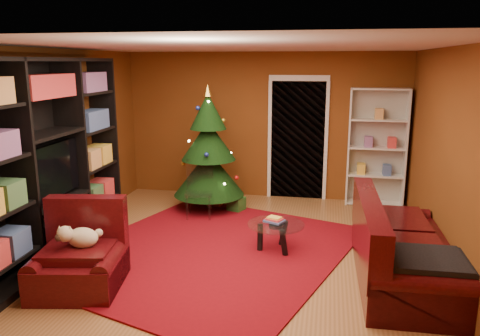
% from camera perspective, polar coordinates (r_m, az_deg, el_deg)
% --- Properties ---
extents(floor, '(5.00, 5.50, 0.05)m').
position_cam_1_polar(floor, '(6.15, -0.71, -10.64)').
color(floor, brown).
rests_on(floor, ground).
extents(ceiling, '(5.00, 5.50, 0.05)m').
position_cam_1_polar(ceiling, '(5.65, -0.79, 14.86)').
color(ceiling, silver).
rests_on(ceiling, wall_back).
extents(wall_back, '(5.00, 0.05, 2.60)m').
position_cam_1_polar(wall_back, '(8.46, 3.02, 5.17)').
color(wall_back, brown).
rests_on(wall_back, ground).
extents(wall_left, '(0.05, 5.50, 2.60)m').
position_cam_1_polar(wall_left, '(6.72, -22.36, 2.23)').
color(wall_left, brown).
rests_on(wall_left, ground).
extents(wall_right, '(0.05, 5.50, 2.60)m').
position_cam_1_polar(wall_right, '(5.81, 24.45, 0.51)').
color(wall_right, brown).
rests_on(wall_right, ground).
extents(doorway, '(1.06, 0.60, 2.16)m').
position_cam_1_polar(doorway, '(8.39, 7.03, 3.30)').
color(doorway, black).
rests_on(doorway, floor).
extents(rug, '(4.19, 4.53, 0.02)m').
position_cam_1_polar(rug, '(6.21, -3.72, -10.07)').
color(rug, maroon).
rests_on(rug, floor).
extents(media_unit, '(0.60, 3.24, 2.47)m').
position_cam_1_polar(media_unit, '(6.24, -22.55, 0.86)').
color(media_unit, black).
rests_on(media_unit, floor).
extents(christmas_tree, '(1.52, 1.52, 2.09)m').
position_cam_1_polar(christmas_tree, '(7.69, -3.86, 2.21)').
color(christmas_tree, black).
rests_on(christmas_tree, floor).
extents(gift_box_green, '(0.31, 0.31, 0.24)m').
position_cam_1_polar(gift_box_green, '(7.78, -0.45, -4.42)').
color(gift_box_green, '#225F20').
rests_on(gift_box_green, floor).
extents(gift_box_red, '(0.25, 0.25, 0.24)m').
position_cam_1_polar(gift_box_red, '(8.08, -3.05, -3.75)').
color(gift_box_red, maroon).
rests_on(gift_box_red, floor).
extents(white_bookshelf, '(0.96, 0.37, 2.05)m').
position_cam_1_polar(white_bookshelf, '(8.26, 16.33, 2.37)').
color(white_bookshelf, white).
rests_on(white_bookshelf, floor).
extents(armchair, '(1.14, 1.14, 0.77)m').
position_cam_1_polar(armchair, '(5.41, -19.15, -10.07)').
color(armchair, '#35070A').
rests_on(armchair, rug).
extents(dog, '(0.45, 0.37, 0.25)m').
position_cam_1_polar(dog, '(5.37, -18.61, -8.06)').
color(dog, beige).
rests_on(dog, armchair).
extents(sofa, '(1.02, 2.20, 0.94)m').
position_cam_1_polar(sofa, '(5.60, 19.43, -8.37)').
color(sofa, '#35070A').
rests_on(sofa, rug).
extents(coffee_table, '(0.98, 0.98, 0.46)m').
position_cam_1_polar(coffee_table, '(6.17, 4.37, -8.38)').
color(coffee_table, gray).
rests_on(coffee_table, rug).
extents(acrylic_chair, '(0.50, 0.53, 0.83)m').
position_cam_1_polar(acrylic_chair, '(7.37, -5.02, -3.04)').
color(acrylic_chair, '#66605B').
rests_on(acrylic_chair, rug).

